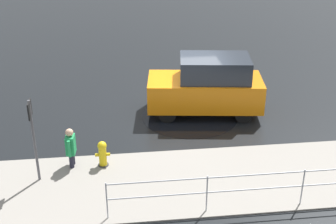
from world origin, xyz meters
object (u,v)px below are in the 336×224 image
Objects in this scene: moving_hatchback at (207,86)px; sign_post at (33,130)px; pedestrian at (71,146)px; fire_hydrant at (103,154)px.

sign_post is (5.31, 3.61, 0.55)m from moving_hatchback.
moving_hatchback is 1.70× the size of sign_post.
pedestrian is at bearing -144.48° from sign_post.
sign_post reaches higher than pedestrian.
pedestrian is at bearing 33.98° from moving_hatchback.
sign_post is at bearing 35.52° from pedestrian.
moving_hatchback is at bearing -145.77° from sign_post.
fire_hydrant is 2.15m from sign_post.
sign_post is at bearing 17.00° from fire_hydrant.
moving_hatchback is at bearing -139.33° from fire_hydrant.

